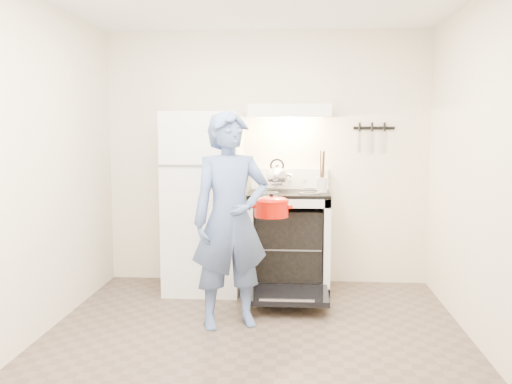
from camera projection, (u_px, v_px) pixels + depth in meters
floor at (253, 347)px, 4.06m from camera, size 3.60×3.60×0.00m
back_wall at (267, 158)px, 5.70m from camera, size 3.20×0.02×2.50m
refrigerator at (204, 202)px, 5.44m from camera, size 0.70×0.70×1.70m
stove_body at (289, 243)px, 5.45m from camera, size 0.76×0.65×0.92m
cooktop at (289, 193)px, 5.39m from camera, size 0.76×0.65×0.03m
backsplash at (290, 179)px, 5.66m from camera, size 0.76×0.07×0.20m
oven_door at (287, 295)px, 4.90m from camera, size 0.70×0.54×0.04m
oven_rack at (289, 245)px, 5.45m from camera, size 0.60×0.52×0.01m
range_hood at (290, 111)px, 5.38m from camera, size 0.76×0.50×0.12m
knife_strip at (374, 128)px, 5.57m from camera, size 0.40×0.02×0.03m
pizza_stone at (284, 242)px, 5.52m from camera, size 0.32×0.32×0.02m
tea_kettle at (277, 175)px, 5.47m from camera, size 0.25×0.21×0.31m
utensil_jar at (322, 185)px, 5.10m from camera, size 0.10×0.10×0.13m
person at (231, 220)px, 4.42m from camera, size 0.72×0.60×1.68m
dutch_oven at (271, 209)px, 4.74m from camera, size 0.36×0.29×0.23m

